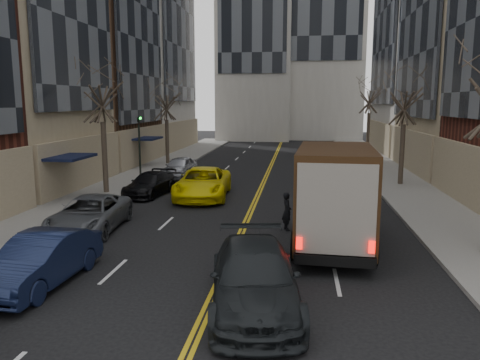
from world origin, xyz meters
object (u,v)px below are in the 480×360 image
at_px(taxi, 203,183).
at_px(pedestrian, 287,211).
at_px(observer_sedan, 254,278).
at_px(ups_truck, 334,197).

bearing_deg(taxi, pedestrian, -55.69).
bearing_deg(pedestrian, taxi, 19.53).
height_order(observer_sedan, taxi, taxi).
distance_m(ups_truck, pedestrian, 2.92).
relative_size(taxi, pedestrian, 3.72).
bearing_deg(pedestrian, observer_sedan, 156.54).
bearing_deg(taxi, observer_sedan, -76.90).
xyz_separation_m(ups_truck, observer_sedan, (-2.42, -5.57, -1.09)).
bearing_deg(observer_sedan, ups_truck, 58.55).
bearing_deg(ups_truck, observer_sedan, -110.10).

